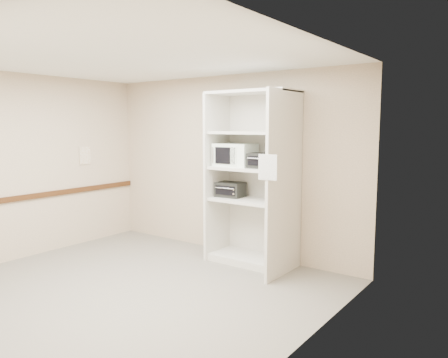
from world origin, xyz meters
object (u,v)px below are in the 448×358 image
Objects in this scene: toaster_oven_upper at (263,161)px; shelving_unit at (255,185)px; microwave at (235,155)px; toaster_oven_lower at (231,190)px.

shelving_unit is at bearing 168.13° from toaster_oven_upper.
microwave reaches higher than toaster_oven_upper.
shelving_unit is 0.52m from microwave.
microwave is 0.51m from toaster_oven_lower.
toaster_oven_upper is (0.14, -0.03, 0.34)m from shelving_unit.
toaster_oven_upper is at bearing -12.26° from shelving_unit.
toaster_oven_lower is (-0.56, 0.03, -0.45)m from toaster_oven_upper.
microwave reaches higher than toaster_oven_lower.
toaster_oven_upper is 0.71m from toaster_oven_lower.
shelving_unit reaches higher than microwave.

